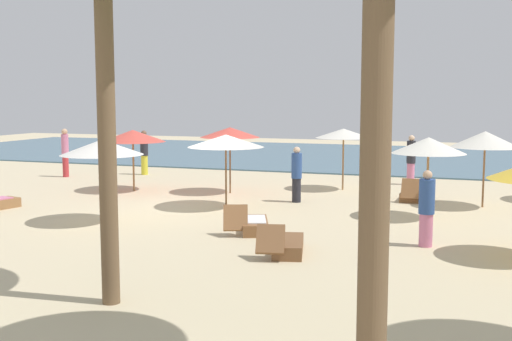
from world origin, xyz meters
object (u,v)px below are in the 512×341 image
Objects in this scene: umbrella_5 at (429,146)px; person_5 at (297,174)px; umbrella_2 at (230,132)px; umbrella_8 at (226,141)px; person_4 at (144,152)px; lounger_0 at (412,194)px; umbrella_7 at (133,136)px; person_0 at (427,208)px; umbrella_1 at (102,147)px; lounger_1 at (287,245)px; person_2 at (65,152)px; umbrella_0 at (485,139)px; lounger_3 at (253,225)px; umbrella_4 at (344,133)px; person_1 at (411,160)px.

umbrella_5 is 4.37m from person_5.
umbrella_5 is (6.63, -2.40, -0.09)m from umbrella_2.
person_4 is at bearing 134.99° from umbrella_8.
person_5 is at bearing -154.08° from lounger_0.
umbrella_7 is 11.45m from person_0.
lounger_1 is at bearing -15.74° from umbrella_1.
person_2 is (-4.57, 2.44, -0.88)m from umbrella_7.
umbrella_2 is at bearing 109.42° from umbrella_8.
umbrella_0 is at bearing -17.58° from lounger_0.
person_0 is at bearing -39.76° from umbrella_2.
lounger_1 is 15.19m from person_2.
person_5 is (3.81, 4.78, -1.09)m from umbrella_1.
umbrella_2 reaches higher than person_2.
person_0 is at bearing -37.31° from person_4.
umbrella_0 reaches higher than lounger_3.
person_4 is 9.11m from person_5.
umbrella_4 reaches higher than person_5.
lounger_3 is at bearing -34.44° from person_2.
umbrella_5 reaches higher than umbrella_8.
umbrella_4 is at bearing 30.62° from umbrella_2.
person_1 is (2.70, 9.70, 0.76)m from lounger_3.
lounger_0 is (7.14, 6.40, -1.78)m from umbrella_1.
umbrella_4 is 8.88m from person_4.
umbrella_1 reaches higher than person_0.
person_2 is (-10.73, 7.36, 0.85)m from lounger_3.
person_1 is (-1.35, 9.86, 0.10)m from person_0.
umbrella_2 reaches higher than lounger_3.
umbrella_1 reaches higher than umbrella_8.
person_2 is at bearing -170.13° from person_1.
person_2 is 3.16m from person_4.
person_0 is at bearing -26.98° from person_2.
lounger_3 is at bearing -38.62° from umbrella_7.
umbrella_5 is at bearing 94.27° from person_0.
umbrella_7 reaches higher than person_4.
umbrella_2 is 6.51m from lounger_3.
umbrella_7 reaches higher than lounger_3.
umbrella_2 reaches higher than umbrella_1.
umbrella_0 is 5.03m from person_1.
umbrella_5 is (3.20, -4.43, -0.02)m from umbrella_4.
person_2 is (-6.71, 7.62, -0.93)m from umbrella_1.
lounger_3 is (6.16, -4.92, -1.73)m from umbrella_7.
lounger_3 is at bearing 127.75° from lounger_1.
umbrella_4 is 1.17× the size of person_1.
lounger_0 is at bearing 77.54° from lounger_1.
umbrella_8 is (4.27, -2.04, 0.06)m from umbrella_7.
umbrella_8 is 6.24m from lounger_0.
umbrella_8 is (-5.68, -0.27, 0.01)m from umbrella_5.
umbrella_4 is at bearing 113.99° from person_0.
umbrella_4 reaches higher than lounger_3.
person_4 is (-13.31, 3.61, -1.06)m from umbrella_0.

